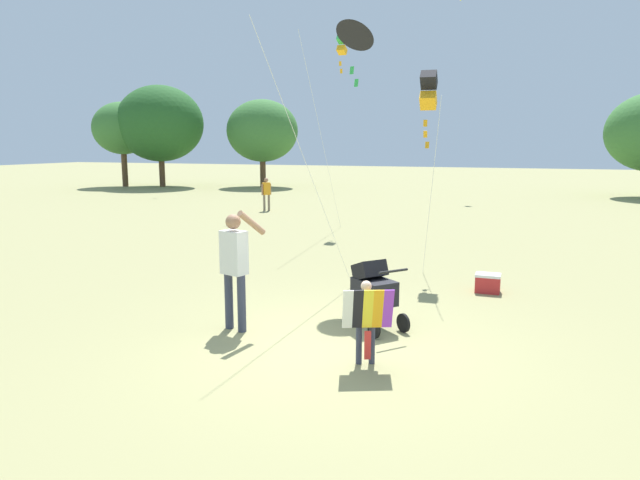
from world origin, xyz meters
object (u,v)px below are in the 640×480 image
Objects in this scene: child_with_butterfly_kite at (366,314)px; stroller at (373,288)px; person_adult_flyer at (234,261)px; kite_adult_black at (355,37)px; kite_green_novelty at (429,91)px; person_sitting_far at (266,191)px; cooler_box at (488,283)px; kite_orange_delta at (342,46)px.

child_with_butterfly_kite reaches higher than stroller.
person_adult_flyer reaches higher than child_with_butterfly_kite.
kite_adult_black reaches higher than kite_green_novelty.
person_sitting_far is 13.88m from cooler_box.
kite_green_novelty reaches higher than person_sitting_far.
cooler_box is (2.49, 0.43, -4.43)m from kite_adult_black.
stroller is 0.21× the size of kite_adult_black.
kite_green_novelty is (3.66, -5.63, -1.93)m from kite_orange_delta.
kite_green_novelty is 9.33× the size of cooler_box.
cooler_box is at bearing 9.80° from kite_adult_black.
kite_orange_delta is 4.51× the size of person_sitting_far.
person_adult_flyer is at bearing 163.49° from child_with_butterfly_kite.
kite_adult_black is at bearing -170.20° from cooler_box.
kite_green_novelty is (1.08, 1.64, -0.84)m from kite_adult_black.
child_with_butterfly_kite is at bearing -16.51° from person_adult_flyer.
kite_green_novelty is at bearing 56.54° from kite_adult_black.
kite_adult_black is (-1.28, 3.69, 3.96)m from child_with_butterfly_kite.
stroller is 5.02m from kite_green_novelty.
child_with_butterfly_kite is 0.22× the size of kite_adult_black.
kite_adult_black is (-1.00, 2.26, 4.00)m from stroller.
kite_adult_black reaches higher than stroller.
kite_orange_delta is at bearing 109.52° from kite_adult_black.
kite_green_novelty reaches higher than cooler_box.
person_adult_flyer is at bearing -157.08° from stroller.
stroller is at bearing -118.99° from cooler_box.
cooler_box is (1.49, 2.69, -0.43)m from stroller.
person_adult_flyer is at bearing -80.66° from kite_orange_delta.
person_adult_flyer is 4.78m from kite_adult_black.
kite_green_novelty is (0.08, 3.90, 3.16)m from stroller.
person_adult_flyer is at bearing -66.51° from person_sitting_far.
person_sitting_far is at bearing 113.49° from person_adult_flyer.
child_with_butterfly_kite is at bearing -106.33° from cooler_box.
cooler_box is at bearing -40.81° from kite_green_novelty.
kite_green_novelty is at bearing -56.95° from kite_orange_delta.
child_with_butterfly_kite is at bearing -60.51° from person_sitting_far.
kite_adult_black is 1.17× the size of kite_green_novelty.
kite_orange_delta is (-3.86, 10.96, 5.06)m from child_with_butterfly_kite.
kite_orange_delta is (-2.58, 7.27, 1.10)m from kite_adult_black.
stroller is (-0.28, 1.44, -0.04)m from child_with_butterfly_kite.
stroller is 15.13m from person_sitting_far.
stroller is at bearing 101.04° from child_with_butterfly_kite.
kite_orange_delta is at bearing 123.05° from kite_green_novelty.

